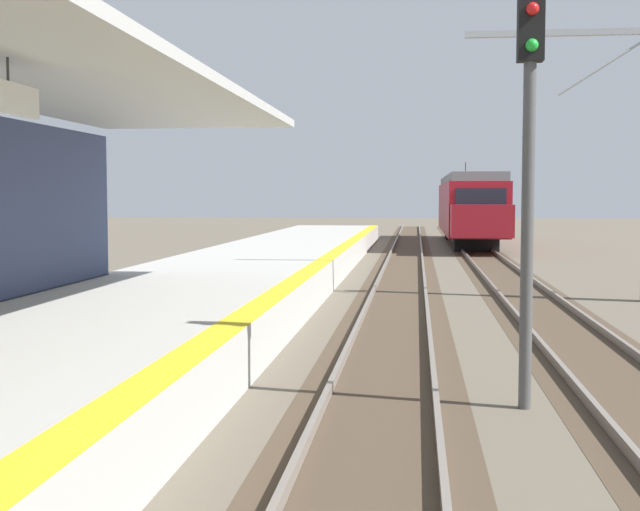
{
  "coord_description": "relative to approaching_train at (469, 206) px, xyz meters",
  "views": [
    {
      "loc": [
        2.35,
        2.98,
        2.72
      ],
      "look_at": [
        1.34,
        11.87,
        2.1
      ],
      "focal_mm": 47.94,
      "sensor_mm": 36.0,
      "label": 1
    }
  ],
  "objects": [
    {
      "name": "rail_signal_post",
      "position": [
        -1.56,
        -37.64,
        1.02
      ],
      "size": [
        0.32,
        0.34,
        5.2
      ],
      "color": "#4C4C4C",
      "rests_on": "ground"
    },
    {
      "name": "track_pair_nearest_platform",
      "position": [
        -3.4,
        -31.64,
        -2.13
      ],
      "size": [
        2.34,
        120.0,
        0.16
      ],
      "color": "#4C3D2D",
      "rests_on": "ground"
    },
    {
      "name": "approaching_train",
      "position": [
        0.0,
        0.0,
        0.0
      ],
      "size": [
        2.93,
        19.6,
        4.76
      ],
      "color": "maroon",
      "rests_on": "ground"
    },
    {
      "name": "track_pair_middle",
      "position": [
        -0.0,
        -31.64,
        -2.13
      ],
      "size": [
        2.34,
        120.0,
        0.16
      ],
      "color": "#4C3D2D",
      "rests_on": "ground"
    },
    {
      "name": "station_platform",
      "position": [
        -7.8,
        -35.64,
        -1.73
      ],
      "size": [
        5.0,
        80.0,
        0.91
      ],
      "color": "#B7B5AD",
      "rests_on": "ground"
    }
  ]
}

